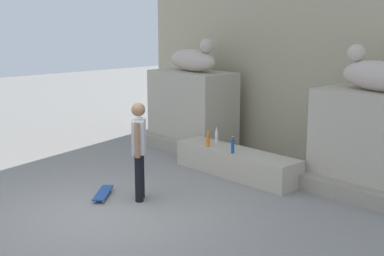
{
  "coord_description": "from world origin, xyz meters",
  "views": [
    {
      "loc": [
        6.66,
        -4.24,
        3.02
      ],
      "look_at": [
        -0.06,
        1.95,
        1.1
      ],
      "focal_mm": 48.82,
      "sensor_mm": 36.0,
      "label": 1
    }
  ],
  "objects_px": {
    "bottle_blue": "(233,146)",
    "bottle_clear": "(217,136)",
    "skateboard": "(103,193)",
    "bottle_orange": "(208,140)",
    "statue_reclining_left": "(193,59)",
    "statue_reclining_right": "(378,75)",
    "skater": "(139,147)"
  },
  "relations": [
    {
      "from": "bottle_blue",
      "to": "bottle_clear",
      "type": "distance_m",
      "value": 0.92
    },
    {
      "from": "skateboard",
      "to": "bottle_orange",
      "type": "distance_m",
      "value": 2.49
    },
    {
      "from": "statue_reclining_left",
      "to": "bottle_orange",
      "type": "distance_m",
      "value": 2.53
    },
    {
      "from": "statue_reclining_right",
      "to": "bottle_blue",
      "type": "relative_size",
      "value": 5.11
    },
    {
      "from": "skater",
      "to": "bottle_orange",
      "type": "height_order",
      "value": "skater"
    },
    {
      "from": "statue_reclining_right",
      "to": "skateboard",
      "type": "xyz_separation_m",
      "value": [
        -3.01,
        -3.61,
        -2.03
      ]
    },
    {
      "from": "skateboard",
      "to": "bottle_blue",
      "type": "relative_size",
      "value": 2.16
    },
    {
      "from": "skateboard",
      "to": "bottle_clear",
      "type": "xyz_separation_m",
      "value": [
        0.0,
        2.78,
        0.58
      ]
    },
    {
      "from": "skater",
      "to": "statue_reclining_left",
      "type": "bearing_deg",
      "value": -12.66
    },
    {
      "from": "bottle_blue",
      "to": "skateboard",
      "type": "bearing_deg",
      "value": -109.15
    },
    {
      "from": "skater",
      "to": "statue_reclining_right",
      "type": "bearing_deg",
      "value": -83.52
    },
    {
      "from": "bottle_blue",
      "to": "statue_reclining_right",
      "type": "bearing_deg",
      "value": 29.46
    },
    {
      "from": "bottle_clear",
      "to": "skater",
      "type": "bearing_deg",
      "value": -77.06
    },
    {
      "from": "skateboard",
      "to": "bottle_clear",
      "type": "bearing_deg",
      "value": -44.14
    },
    {
      "from": "statue_reclining_left",
      "to": "bottle_blue",
      "type": "distance_m",
      "value": 3.07
    },
    {
      "from": "bottle_blue",
      "to": "bottle_orange",
      "type": "distance_m",
      "value": 0.71
    },
    {
      "from": "bottle_orange",
      "to": "statue_reclining_right",
      "type": "bearing_deg",
      "value": 22.47
    },
    {
      "from": "statue_reclining_left",
      "to": "skater",
      "type": "distance_m",
      "value": 4.04
    },
    {
      "from": "skater",
      "to": "bottle_clear",
      "type": "relative_size",
      "value": 5.3
    },
    {
      "from": "statue_reclining_right",
      "to": "bottle_clear",
      "type": "bearing_deg",
      "value": 29.46
    },
    {
      "from": "bottle_clear",
      "to": "statue_reclining_right",
      "type": "bearing_deg",
      "value": 15.52
    },
    {
      "from": "statue_reclining_left",
      "to": "statue_reclining_right",
      "type": "distance_m",
      "value": 4.6
    },
    {
      "from": "skater",
      "to": "skateboard",
      "type": "bearing_deg",
      "value": 78.19
    },
    {
      "from": "bottle_blue",
      "to": "bottle_clear",
      "type": "bearing_deg",
      "value": 154.31
    },
    {
      "from": "skateboard",
      "to": "bottle_clear",
      "type": "relative_size",
      "value": 2.27
    },
    {
      "from": "statue_reclining_left",
      "to": "bottle_orange",
      "type": "xyz_separation_m",
      "value": [
        1.71,
        -1.18,
        -1.45
      ]
    },
    {
      "from": "bottle_clear",
      "to": "bottle_orange",
      "type": "bearing_deg",
      "value": -72.04
    },
    {
      "from": "skater",
      "to": "skateboard",
      "type": "height_order",
      "value": "skater"
    },
    {
      "from": "skater",
      "to": "skateboard",
      "type": "distance_m",
      "value": 1.09
    },
    {
      "from": "statue_reclining_right",
      "to": "skater",
      "type": "relative_size",
      "value": 1.01
    },
    {
      "from": "statue_reclining_left",
      "to": "bottle_orange",
      "type": "bearing_deg",
      "value": -27.68
    },
    {
      "from": "statue_reclining_left",
      "to": "statue_reclining_right",
      "type": "relative_size",
      "value": 0.98
    }
  ]
}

